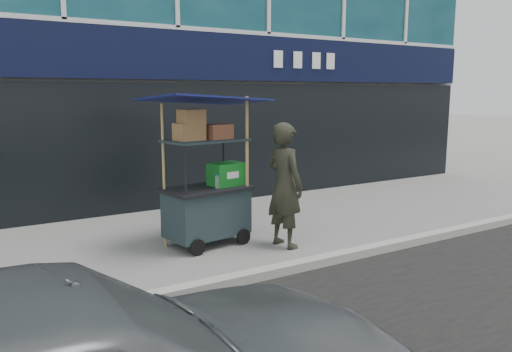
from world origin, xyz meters
TOP-DOWN VIEW (x-y plane):
  - ground at (0.00, 0.00)m, footprint 80.00×80.00m
  - curb at (0.00, -0.20)m, footprint 80.00×0.18m
  - vendor_cart at (-0.63, 1.40)m, footprint 1.79×1.39m
  - vendor_man at (0.28, 0.74)m, footprint 0.52×0.71m

SIDE VIEW (x-z plane):
  - ground at x=0.00m, z-range 0.00..0.00m
  - curb at x=0.00m, z-range 0.00..0.12m
  - vendor_cart at x=-0.63m, z-range -0.33..1.88m
  - vendor_man at x=0.28m, z-range 0.00..1.80m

